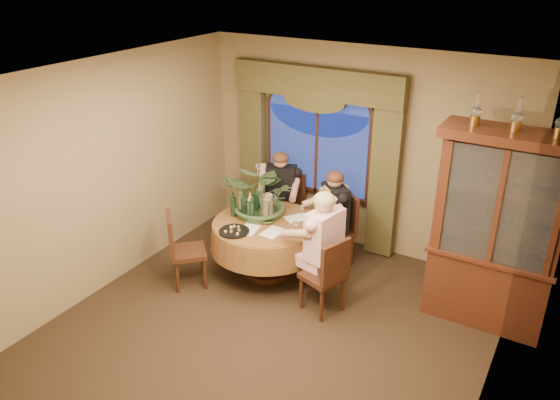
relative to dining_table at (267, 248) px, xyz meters
The scene contains 36 objects.
floor 1.37m from the dining_table, 60.70° to the right, with size 5.00×5.00×0.00m, color black.
wall_back 1.82m from the dining_table, 64.61° to the left, with size 4.50×4.50×0.00m, color olive.
wall_right 3.28m from the dining_table, 21.60° to the right, with size 5.00×5.00×0.00m, color olive.
ceiling 2.76m from the dining_table, 60.70° to the right, with size 5.00×5.00×0.00m, color white.
window 1.58m from the dining_table, 88.09° to the left, with size 1.62×0.10×1.32m, color navy, non-canonical shape.
arched_transom 2.14m from the dining_table, 88.09° to the left, with size 1.60×0.06×0.44m, color navy, non-canonical shape.
drapery_left 1.77m from the dining_table, 128.65° to the left, with size 0.38×0.14×2.32m, color #454224.
drapery_right 1.82m from the dining_table, 49.01° to the left, with size 0.38×0.14×2.32m, color #454224.
swag_valance 2.25m from the dining_table, 87.96° to the left, with size 2.45×0.16×0.42m, color #454224, non-canonical shape.
dining_table is the anchor object (origin of this frame).
china_cabinet 2.76m from the dining_table, ahead, with size 1.39×0.55×2.24m, color #3D1D13.
oil_lamp_left 3.06m from the dining_table, 10.52° to the left, with size 0.11×0.11×0.34m, color #A5722D, non-canonical shape.
oil_lamp_center 3.35m from the dining_table, ahead, with size 0.11×0.11×0.34m, color #A5722D, non-canonical shape.
chair_right 1.04m from the dining_table, 19.64° to the right, with size 0.42×0.42×0.96m, color black.
chair_back_right 0.97m from the dining_table, 49.05° to the left, with size 0.42×0.42×0.96m, color black.
chair_back 0.96m from the dining_table, 103.32° to the left, with size 0.42×0.42×0.96m, color black.
chair_front_left 1.00m from the dining_table, 135.75° to the right, with size 0.42×0.42×0.96m, color black.
person_pink 0.99m from the dining_table, 12.46° to the right, with size 0.51×0.47×1.43m, color beige, non-canonical shape.
person_back 1.00m from the dining_table, 109.34° to the left, with size 0.49×0.44×1.35m, color black, non-canonical shape.
person_scarf 0.98m from the dining_table, 48.18° to the left, with size 0.48×0.44×1.33m, color black, non-canonical shape.
stoneware_vase 0.55m from the dining_table, 114.97° to the left, with size 0.16×0.16×0.30m, color gray, non-canonical shape.
centerpiece_plant 1.03m from the dining_table, 131.83° to the left, with size 0.99×1.10×0.86m, color #395330.
olive_bowl 0.40m from the dining_table, 29.70° to the right, with size 0.16×0.16×0.05m, color #49572C.
cheese_platter 0.61m from the dining_table, 113.95° to the right, with size 0.37×0.37×0.02m, color black.
wine_bottle_0 0.60m from the dining_table, behind, with size 0.07×0.07×0.33m, color tan.
wine_bottle_1 0.71m from the dining_table, behind, with size 0.07×0.07×0.33m, color black.
wine_bottle_2 0.63m from the dining_table, behind, with size 0.07×0.07×0.33m, color black.
wine_bottle_3 0.70m from the dining_table, 169.42° to the left, with size 0.07×0.07×0.33m, color tan.
wine_bottle_4 0.57m from the dining_table, 148.18° to the right, with size 0.07×0.07×0.33m, color black.
wine_bottle_5 0.65m from the dining_table, 142.71° to the left, with size 0.07×0.07×0.33m, color black.
tasting_paper_0 0.48m from the dining_table, 43.28° to the right, with size 0.21×0.30×0.00m, color white.
tasting_paper_1 0.55m from the dining_table, 45.46° to the left, with size 0.21×0.30×0.00m, color white.
tasting_paper_2 0.48m from the dining_table, 103.92° to the right, with size 0.21×0.30×0.00m, color white.
wine_glass_person_pink 0.67m from the dining_table, 12.46° to the right, with size 0.07×0.07×0.18m, color silver, non-canonical shape.
wine_glass_person_back 0.67m from the dining_table, 109.34° to the left, with size 0.07×0.07×0.18m, color silver, non-canonical shape.
wine_glass_person_scarf 0.67m from the dining_table, 48.18° to the left, with size 0.07×0.07×0.18m, color silver, non-canonical shape.
Camera 1 is at (2.60, -4.04, 3.85)m, focal length 35.00 mm.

